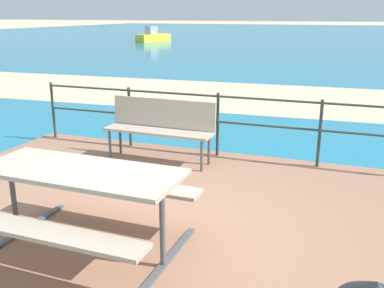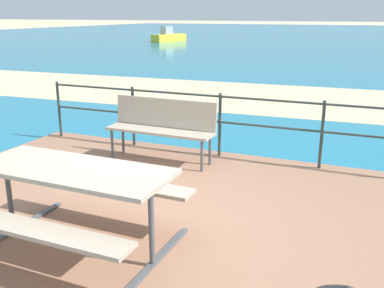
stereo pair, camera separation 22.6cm
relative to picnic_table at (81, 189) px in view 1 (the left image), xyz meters
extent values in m
plane|color=beige|center=(0.31, 0.69, -0.66)|extent=(240.00, 240.00, 0.00)
cube|color=#996B51|center=(0.31, 0.69, -0.63)|extent=(6.40, 5.20, 0.06)
cube|color=teal|center=(0.31, 40.69, -0.66)|extent=(90.00, 90.00, 0.01)
cube|color=beige|center=(0.31, 8.40, -0.65)|extent=(54.14, 6.81, 0.01)
cube|color=tan|center=(0.00, 0.00, 0.16)|extent=(1.81, 0.75, 0.04)
cube|color=tan|center=(-0.01, -0.55, -0.14)|extent=(1.80, 0.29, 0.04)
cube|color=tan|center=(0.01, 0.55, -0.14)|extent=(1.80, 0.29, 0.04)
cylinder|color=#4C5156|center=(-0.78, 0.01, -0.22)|extent=(0.05, 0.05, 0.76)
cube|color=#4C5156|center=(-0.78, 0.01, -0.59)|extent=(0.08, 1.37, 0.03)
cylinder|color=#4C5156|center=(0.78, -0.01, -0.22)|extent=(0.05, 0.05, 0.76)
cube|color=#4C5156|center=(0.78, -0.01, -0.59)|extent=(0.08, 1.37, 0.03)
cube|color=tan|center=(-0.40, 2.51, -0.14)|extent=(1.61, 0.43, 0.04)
cube|color=tan|center=(-0.40, 2.69, 0.09)|extent=(1.60, 0.10, 0.42)
cylinder|color=#4C5156|center=(-1.12, 2.37, -0.37)|extent=(0.04, 0.04, 0.46)
cylinder|color=#4C5156|center=(-1.12, 2.67, -0.37)|extent=(0.04, 0.04, 0.46)
cylinder|color=#4C5156|center=(0.32, 2.34, -0.37)|extent=(0.04, 0.04, 0.46)
cylinder|color=#4C5156|center=(0.32, 2.64, -0.37)|extent=(0.04, 0.04, 0.46)
cylinder|color=#2D3833|center=(-2.64, 3.09, -0.12)|extent=(0.04, 0.04, 0.96)
cylinder|color=#2D3833|center=(-1.16, 3.09, -0.12)|extent=(0.04, 0.04, 0.96)
cylinder|color=#2D3833|center=(0.31, 3.09, -0.12)|extent=(0.04, 0.04, 0.96)
cylinder|color=#2D3833|center=(1.79, 3.09, -0.12)|extent=(0.04, 0.04, 0.96)
cylinder|color=#2D3833|center=(0.31, 3.09, 0.31)|extent=(5.90, 0.03, 0.03)
cylinder|color=#2D3833|center=(0.31, 3.09, -0.07)|extent=(5.90, 0.03, 0.03)
cube|color=yellow|center=(-12.69, 28.73, -0.37)|extent=(1.84, 3.17, 0.57)
cube|color=#A5A8AD|center=(-12.77, 28.52, 0.22)|extent=(0.80, 0.93, 0.60)
cone|color=yellow|center=(-12.13, 30.41, -0.37)|extent=(0.64, 0.64, 0.51)
camera|label=1|loc=(2.15, -3.02, 1.48)|focal=41.10mm
camera|label=2|loc=(2.36, -2.94, 1.48)|focal=41.10mm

